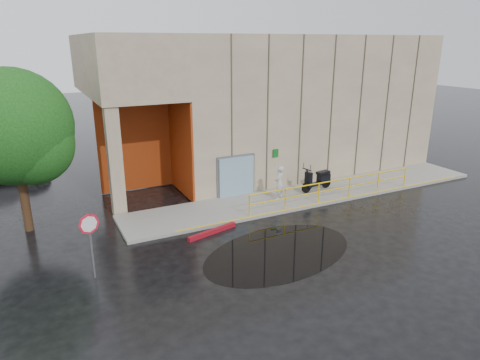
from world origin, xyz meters
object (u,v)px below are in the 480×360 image
object	(u,v)px
scooter	(318,174)
stop_sign	(90,231)
car_c	(0,169)
tree_near	(18,132)
person	(279,183)
red_curb	(212,232)

from	to	relation	value
scooter	stop_sign	distance (m)	12.48
car_c	tree_near	xyz separation A→B (m)	(1.38, -8.22, 3.52)
stop_sign	person	bearing A→B (deg)	26.17
scooter	car_c	size ratio (longest dim) A/B	0.40
car_c	tree_near	distance (m)	9.05
person	red_curb	size ratio (longest dim) A/B	0.70
tree_near	red_curb	bearing A→B (deg)	-29.07
red_curb	car_c	distance (m)	14.43
person	stop_sign	size ratio (longest dim) A/B	0.71
red_curb	tree_near	distance (m)	8.72
stop_sign	red_curb	xyz separation A→B (m)	(4.94, 1.49, -1.65)
person	car_c	size ratio (longest dim) A/B	0.33
stop_sign	car_c	bearing A→B (deg)	108.95
scooter	tree_near	xyz separation A→B (m)	(-13.64, 1.48, 3.22)
red_curb	tree_near	world-z (taller)	tree_near
scooter	tree_near	size ratio (longest dim) A/B	0.30
person	tree_near	distance (m)	11.75
scooter	car_c	bearing A→B (deg)	139.16
stop_sign	tree_near	xyz separation A→B (m)	(-1.75, 5.21, 2.52)
scooter	stop_sign	size ratio (longest dim) A/B	0.87
stop_sign	tree_near	bearing A→B (deg)	114.37
person	scooter	bearing A→B (deg)	147.91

